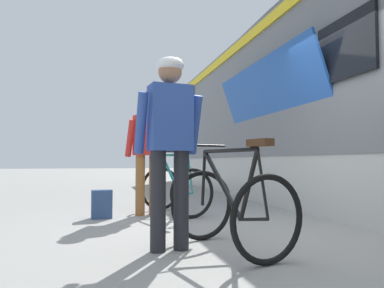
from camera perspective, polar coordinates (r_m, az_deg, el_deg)
The scene contains 7 objects.
ground_plane at distance 4.13m, azimuth 11.71°, elevation -13.92°, with size 80.00×80.00×0.00m, color gray.
train_car at distance 7.25m, azimuth 24.83°, elevation 6.73°, with size 3.31×18.89×3.88m.
cyclist_near_in_blue at distance 3.33m, azimuth -3.50°, elevation 1.57°, with size 0.64×0.36×1.76m.
cyclist_far_in_red at distance 5.55m, azimuth -7.05°, elevation -0.14°, with size 0.66×0.43×1.76m.
bicycle_near_black at distance 3.33m, azimuth 6.16°, elevation -9.66°, with size 0.95×1.21×0.99m.
bicycle_far_teal at distance 5.60m, azimuth -2.60°, elevation -6.86°, with size 0.98×1.23×0.99m.
backpack_on_platform at distance 5.36m, azimuth -13.97°, elevation -9.14°, with size 0.28×0.18×0.40m, color navy.
Camera 1 is at (-1.76, -3.64, 0.80)m, focal length 34.02 mm.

